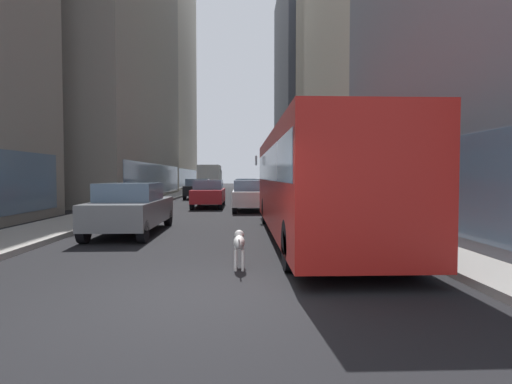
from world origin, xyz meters
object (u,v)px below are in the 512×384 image
Objects in this scene: box_truck at (210,178)px; car_grey_wagon at (132,208)px; car_blue_hatchback at (246,187)px; car_black_suv at (198,189)px; transit_bus at (311,178)px; car_silver_sedan at (248,190)px; car_red_coupe at (209,193)px; car_white_van at (250,195)px; dalmatian_dog at (239,242)px.

car_grey_wagon is at bearing -90.00° from box_truck.
car_black_suv is (-4.00, -3.84, 0.00)m from car_blue_hatchback.
transit_bus reaches higher than car_silver_sedan.
car_red_coupe is (-4.00, 11.86, -0.95)m from transit_bus.
car_black_suv is at bearing 109.16° from car_white_van.
car_blue_hatchback is at bearing 88.92° from dalmatian_dog.
dalmatian_dog is at bearing -81.98° from car_black_suv.
car_black_suv is 19.68m from car_grey_wagon.
box_truck is at bearing 104.44° from car_silver_sedan.
transit_bus is 4.58m from dalmatian_dog.
car_black_suv is 0.56× the size of box_truck.
transit_bus is at bearing -80.19° from car_white_van.
car_silver_sedan is at bearing -30.71° from car_black_suv.
car_white_van is 12.18m from car_black_suv.
dalmatian_dog is (3.47, -24.61, -0.31)m from car_black_suv.
dalmatian_dog is (3.47, -37.77, -1.15)m from box_truck.
car_grey_wagon is at bearing -116.09° from car_white_van.
car_silver_sedan is 1.01× the size of car_grey_wagon.
transit_bus is 11.98× the size of dalmatian_dog.
car_silver_sedan is 4.89× the size of dalmatian_dog.
car_red_coupe is 1.00× the size of car_grey_wagon.
car_blue_hatchback is 15.35m from car_white_van.
box_truck reaches higher than car_grey_wagon.
car_grey_wagon is (-1.60, -10.77, 0.00)m from car_red_coupe.
box_truck is at bearing 95.24° from dalmatian_dog.
car_blue_hatchback is at bearing 90.00° from car_white_van.
car_white_van is at bearing -70.84° from car_black_suv.
car_red_coupe is 10.89m from car_grey_wagon.
car_red_coupe is at bearing 108.64° from transit_bus.
car_red_coupe is 0.62× the size of box_truck.
box_truck is (-4.00, 24.67, 0.85)m from car_white_van.
car_blue_hatchback is 5.54m from car_black_suv.
car_black_suv is 24.86m from dalmatian_dog.
box_truck reaches higher than car_blue_hatchback.
car_grey_wagon is at bearing -90.00° from car_black_suv.
transit_bus and box_truck have the same top height.
car_black_suv and car_silver_sedan have the same top height.
car_blue_hatchback is at bearing -66.77° from box_truck.
car_silver_sedan is at bearing 90.00° from car_white_van.
dalmatian_dog is at bearing -83.23° from car_red_coupe.
car_silver_sedan is 0.63× the size of box_truck.
car_black_suv is (-5.60, 20.76, -0.95)m from transit_bus.
car_white_van is at bearing -90.00° from car_silver_sedan.
car_blue_hatchback is 10.18m from box_truck.
dalmatian_dog is (-2.13, -3.85, -1.26)m from transit_bus.
car_blue_hatchback is 0.94× the size of car_red_coupe.
transit_bus is 2.45× the size of car_silver_sedan.
car_red_coupe is 0.99× the size of car_silver_sedan.
car_red_coupe is (-2.40, -12.74, 0.00)m from car_blue_hatchback.
box_truck is (-0.00, 32.84, 0.84)m from car_grey_wagon.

